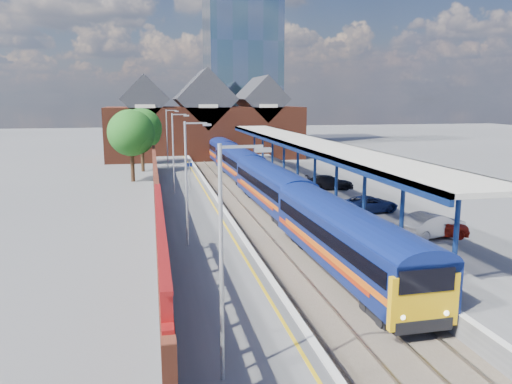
# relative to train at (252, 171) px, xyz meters

# --- Properties ---
(ground) EXTENTS (240.00, 240.00, 0.00)m
(ground) POSITION_rel_train_xyz_m (-1.49, 2.72, -2.12)
(ground) COLOR #5B5B5E
(ground) RESTS_ON ground
(ballast_bed) EXTENTS (6.00, 76.00, 0.06)m
(ballast_bed) POSITION_rel_train_xyz_m (-1.49, -7.28, -2.09)
(ballast_bed) COLOR #473D33
(ballast_bed) RESTS_ON ground
(rails) EXTENTS (4.51, 76.00, 0.14)m
(rails) POSITION_rel_train_xyz_m (-1.49, -7.28, -2.00)
(rails) COLOR slate
(rails) RESTS_ON ground
(left_platform) EXTENTS (5.00, 76.00, 1.00)m
(left_platform) POSITION_rel_train_xyz_m (-6.99, -7.28, -1.62)
(left_platform) COLOR #565659
(left_platform) RESTS_ON ground
(right_platform) EXTENTS (6.00, 76.00, 1.00)m
(right_platform) POSITION_rel_train_xyz_m (4.51, -7.28, -1.62)
(right_platform) COLOR #565659
(right_platform) RESTS_ON ground
(coping_left) EXTENTS (0.30, 76.00, 0.05)m
(coping_left) POSITION_rel_train_xyz_m (-4.64, -7.28, -1.10)
(coping_left) COLOR silver
(coping_left) RESTS_ON left_platform
(coping_right) EXTENTS (0.30, 76.00, 0.05)m
(coping_right) POSITION_rel_train_xyz_m (1.66, -7.28, -1.10)
(coping_right) COLOR silver
(coping_right) RESTS_ON right_platform
(yellow_line) EXTENTS (0.14, 76.00, 0.01)m
(yellow_line) POSITION_rel_train_xyz_m (-5.24, -7.28, -1.12)
(yellow_line) COLOR yellow
(yellow_line) RESTS_ON left_platform
(train) EXTENTS (3.14, 65.95, 3.45)m
(train) POSITION_rel_train_xyz_m (0.00, 0.00, 0.00)
(train) COLOR navy
(train) RESTS_ON ground
(canopy) EXTENTS (4.50, 52.00, 4.48)m
(canopy) POSITION_rel_train_xyz_m (3.99, -5.33, 3.13)
(canopy) COLOR #0D2051
(canopy) RESTS_ON right_platform
(lamp_post_a) EXTENTS (1.48, 0.18, 7.00)m
(lamp_post_a) POSITION_rel_train_xyz_m (-7.86, -35.28, 2.87)
(lamp_post_a) COLOR #A5A8AA
(lamp_post_a) RESTS_ON left_platform
(lamp_post_b) EXTENTS (1.48, 0.18, 7.00)m
(lamp_post_b) POSITION_rel_train_xyz_m (-7.86, -21.28, 2.87)
(lamp_post_b) COLOR #A5A8AA
(lamp_post_b) RESTS_ON left_platform
(lamp_post_c) EXTENTS (1.48, 0.18, 7.00)m
(lamp_post_c) POSITION_rel_train_xyz_m (-7.86, -5.28, 2.87)
(lamp_post_c) COLOR #A5A8AA
(lamp_post_c) RESTS_ON left_platform
(lamp_post_d) EXTENTS (1.48, 0.18, 7.00)m
(lamp_post_d) POSITION_rel_train_xyz_m (-7.86, 10.72, 2.87)
(lamp_post_d) COLOR #A5A8AA
(lamp_post_d) RESTS_ON left_platform
(platform_sign) EXTENTS (0.55, 0.08, 2.50)m
(platform_sign) POSITION_rel_train_xyz_m (-6.49, -3.28, 0.57)
(platform_sign) COLOR #A5A8AA
(platform_sign) RESTS_ON left_platform
(brick_wall) EXTENTS (0.35, 50.00, 3.86)m
(brick_wall) POSITION_rel_train_xyz_m (-9.59, -13.74, 0.33)
(brick_wall) COLOR #5C2718
(brick_wall) RESTS_ON left_platform
(station_building) EXTENTS (30.00, 12.12, 13.78)m
(station_building) POSITION_rel_train_xyz_m (-1.49, 30.72, 3.33)
(station_building) COLOR #5C2718
(station_building) RESTS_ON ground
(glass_tower) EXTENTS (14.20, 14.20, 40.30)m
(glass_tower) POSITION_rel_train_xyz_m (8.51, 52.72, 18.08)
(glass_tower) COLOR #466478
(glass_tower) RESTS_ON ground
(tree_near) EXTENTS (5.20, 5.20, 8.10)m
(tree_near) POSITION_rel_train_xyz_m (-11.84, 8.62, 3.23)
(tree_near) COLOR #382314
(tree_near) RESTS_ON ground
(tree_far) EXTENTS (5.20, 5.20, 8.10)m
(tree_far) POSITION_rel_train_xyz_m (-10.84, 16.62, 3.23)
(tree_far) COLOR #382314
(tree_far) RESTS_ON ground
(parked_car_red) EXTENTS (4.32, 2.73, 1.37)m
(parked_car_red) POSITION_rel_train_xyz_m (6.74, -22.32, -0.44)
(parked_car_red) COLOR #A11A0D
(parked_car_red) RESTS_ON right_platform
(parked_car_silver) EXTENTS (4.82, 2.98, 1.50)m
(parked_car_silver) POSITION_rel_train_xyz_m (6.46, -22.47, -0.37)
(parked_car_silver) COLOR silver
(parked_car_silver) RESTS_ON right_platform
(parked_car_dark) EXTENTS (4.63, 2.41, 1.28)m
(parked_car_dark) POSITION_rel_train_xyz_m (6.14, -5.75, -0.48)
(parked_car_dark) COLOR black
(parked_car_dark) RESTS_ON right_platform
(parked_car_blue) EXTENTS (4.72, 2.84, 1.22)m
(parked_car_blue) POSITION_rel_train_xyz_m (5.67, -15.41, -0.51)
(parked_car_blue) COLOR navy
(parked_car_blue) RESTS_ON right_platform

